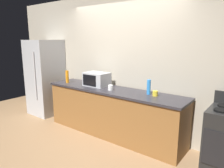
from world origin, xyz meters
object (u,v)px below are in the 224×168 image
bottle_dish_soap (67,77)px  mug_yellow (155,93)px  mug_white (111,88)px  refrigerator (45,77)px  microwave (97,79)px  bottle_spray_cleaner (149,87)px

bottle_dish_soap → mug_yellow: (1.99, 0.15, -0.09)m
bottle_dish_soap → mug_white: bottle_dish_soap is taller
refrigerator → mug_white: 2.08m
microwave → bottle_dish_soap: (-0.71, -0.14, -0.00)m
microwave → mug_white: size_ratio=4.94×
refrigerator → bottle_spray_cleaner: (2.76, 0.09, 0.13)m
refrigerator → mug_white: (2.07, -0.08, 0.05)m
mug_yellow → microwave: bearing=-179.7°
mug_white → bottle_dish_soap: bearing=-179.0°
microwave → mug_yellow: size_ratio=5.53×
microwave → mug_white: (0.44, -0.12, -0.09)m
microwave → bottle_dish_soap: microwave is taller
bottle_dish_soap → refrigerator: bearing=174.0°
refrigerator → mug_yellow: 2.90m
microwave → refrigerator: bearing=-178.3°
microwave → mug_white: microwave is taller
microwave → bottle_spray_cleaner: size_ratio=1.90×
mug_white → mug_yellow: bearing=8.9°
microwave → bottle_spray_cleaner: bearing=1.9°
bottle_spray_cleaner → bottle_dish_soap: bearing=-174.4°
refrigerator → bottle_dish_soap: bearing=-6.0°
bottle_spray_cleaner → bottle_dish_soap: size_ratio=0.96×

